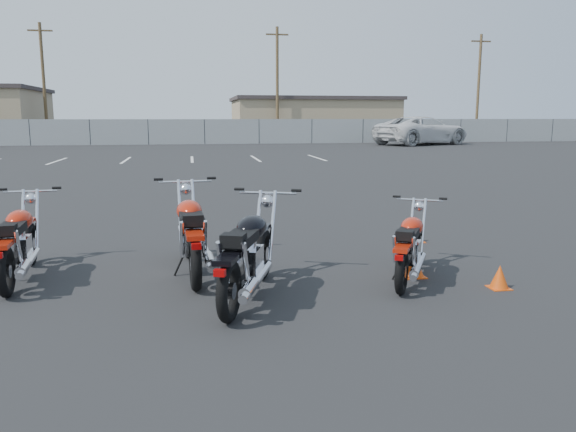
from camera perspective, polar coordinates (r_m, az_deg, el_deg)
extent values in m
plane|color=black|center=(7.10, -0.77, -6.06)|extent=(120.00, 120.00, 0.00)
torus|color=black|center=(8.29, -24.72, -2.54)|extent=(0.15, 0.60, 0.59)
cylinder|color=silver|center=(8.29, -24.72, -2.54)|extent=(0.11, 0.16, 0.16)
torus|color=black|center=(6.93, -26.76, -5.04)|extent=(0.15, 0.60, 0.59)
cylinder|color=silver|center=(6.93, -26.76, -5.04)|extent=(0.11, 0.16, 0.16)
cube|color=black|center=(7.59, -25.67, -3.39)|extent=(0.18, 1.04, 0.06)
cube|color=silver|center=(7.54, -25.77, -3.04)|extent=(0.30, 0.39, 0.29)
cylinder|color=silver|center=(7.50, -25.88, -1.72)|extent=(0.22, 0.26, 0.26)
ellipsoid|color=#B31F0B|center=(7.69, -25.63, -0.39)|extent=(0.34, 0.59, 0.25)
cube|color=black|center=(7.24, -26.32, -1.20)|extent=(0.30, 0.56, 0.10)
cube|color=black|center=(7.00, -26.75, -1.26)|extent=(0.23, 0.19, 0.12)
cube|color=#B31F0B|center=(6.84, -27.00, -2.57)|extent=(0.21, 0.43, 0.05)
cube|color=#B31F0B|center=(8.23, -24.88, -0.44)|extent=(0.15, 0.34, 0.04)
cylinder|color=silver|center=(6.99, -25.72, -2.76)|extent=(0.06, 0.18, 0.39)
cylinder|color=silver|center=(7.30, -24.86, -4.33)|extent=(0.17, 1.09, 0.13)
cylinder|color=silver|center=(6.99, -25.32, -4.79)|extent=(0.15, 0.36, 0.13)
cylinder|color=silver|center=(8.33, -24.14, -0.24)|extent=(0.07, 0.39, 0.77)
cylinder|color=silver|center=(8.36, -25.33, -0.29)|extent=(0.07, 0.39, 0.77)
sphere|color=silver|center=(8.46, -24.68, 1.62)|extent=(0.17, 0.17, 0.16)
cylinder|color=silver|center=(8.46, -24.71, 2.30)|extent=(0.69, 0.08, 0.03)
cylinder|color=black|center=(8.39, -22.44, 2.66)|extent=(0.12, 0.04, 0.04)
cylinder|color=black|center=(8.51, -27.02, 2.42)|extent=(0.12, 0.04, 0.04)
cylinder|color=black|center=(7.57, -26.73, -4.97)|extent=(0.16, 0.04, 0.29)
torus|color=black|center=(6.90, -2.55, -3.84)|extent=(0.32, 0.63, 0.63)
cylinder|color=silver|center=(6.90, -2.55, -3.84)|extent=(0.16, 0.19, 0.17)
torus|color=black|center=(5.48, -6.00, -7.57)|extent=(0.32, 0.63, 0.63)
cylinder|color=silver|center=(5.48, -6.00, -7.57)|extent=(0.16, 0.19, 0.17)
cube|color=black|center=(6.18, -4.08, -5.12)|extent=(0.47, 1.07, 0.06)
cube|color=silver|center=(6.11, -4.21, -4.68)|extent=(0.41, 0.47, 0.31)
cylinder|color=silver|center=(6.06, -4.23, -2.96)|extent=(0.29, 0.32, 0.28)
ellipsoid|color=black|center=(6.26, -3.71, -1.17)|extent=(0.51, 0.68, 0.27)
cube|color=black|center=(5.79, -4.87, -2.32)|extent=(0.45, 0.63, 0.10)
cube|color=black|center=(5.54, -5.57, -2.47)|extent=(0.28, 0.25, 0.13)
cube|color=black|center=(5.37, -6.12, -4.29)|extent=(0.33, 0.48, 0.05)
cube|color=black|center=(6.83, -2.58, -1.16)|extent=(0.25, 0.38, 0.04)
cylinder|color=silver|center=(5.53, -4.35, -4.59)|extent=(0.11, 0.20, 0.41)
cylinder|color=silver|center=(5.59, -6.85, -4.46)|extent=(0.11, 0.20, 0.41)
cylinder|color=silver|center=(5.86, -3.22, -6.58)|extent=(0.48, 1.12, 0.13)
cylinder|color=silver|center=(5.54, -4.01, -7.34)|extent=(0.24, 0.39, 0.14)
cylinder|color=silver|center=(6.93, -1.59, -0.94)|extent=(0.18, 0.41, 0.82)
cylinder|color=silver|center=(6.97, -3.11, -0.89)|extent=(0.18, 0.41, 0.82)
sphere|color=silver|center=(7.06, -2.08, 1.50)|extent=(0.21, 0.21, 0.17)
cylinder|color=silver|center=(7.07, -2.05, 2.37)|extent=(0.70, 0.28, 0.03)
cylinder|color=black|center=(6.98, 0.86, 2.62)|extent=(0.13, 0.08, 0.04)
cylinder|color=black|center=(7.13, -4.97, 2.74)|extent=(0.13, 0.08, 0.04)
cylinder|color=black|center=(6.17, -5.62, -7.08)|extent=(0.16, 0.08, 0.31)
cube|color=#990505|center=(5.14, -6.95, -5.76)|extent=(0.12, 0.09, 0.06)
torus|color=black|center=(8.01, -10.13, -1.98)|extent=(0.15, 0.65, 0.64)
cylinder|color=silver|center=(8.01, -10.13, -1.98)|extent=(0.12, 0.18, 0.17)
torus|color=black|center=(6.50, -9.41, -4.77)|extent=(0.15, 0.65, 0.64)
cylinder|color=silver|center=(6.50, -9.41, -4.77)|extent=(0.12, 0.18, 0.17)
cube|color=black|center=(7.24, -9.82, -2.90)|extent=(0.17, 1.13, 0.06)
cube|color=silver|center=(7.18, -9.81, -2.49)|extent=(0.32, 0.42, 0.32)
cylinder|color=silver|center=(7.14, -9.85, -0.98)|extent=(0.23, 0.28, 0.28)
ellipsoid|color=#B31F0B|center=(7.35, -10.00, 0.53)|extent=(0.36, 0.64, 0.27)
cube|color=black|center=(6.85, -9.76, -0.34)|extent=(0.31, 0.60, 0.11)
cube|color=black|center=(6.58, -9.63, -0.38)|extent=(0.25, 0.21, 0.13)
cube|color=#B31F0B|center=(6.40, -9.48, -1.89)|extent=(0.22, 0.46, 0.05)
cube|color=#B31F0B|center=(7.95, -10.20, 0.41)|extent=(0.16, 0.37, 0.04)
cylinder|color=silver|center=(6.60, -8.45, -2.12)|extent=(0.06, 0.20, 0.42)
cylinder|color=silver|center=(6.59, -10.68, -2.21)|extent=(0.06, 0.20, 0.42)
cylinder|color=silver|center=(6.96, -8.23, -3.94)|extent=(0.16, 1.19, 0.14)
cylinder|color=silver|center=(6.62, -7.99, -4.46)|extent=(0.15, 0.39, 0.14)
cylinder|color=silver|center=(8.08, -9.56, 0.62)|extent=(0.07, 0.43, 0.85)
cylinder|color=silver|center=(8.07, -10.93, 0.57)|extent=(0.07, 0.43, 0.85)
sphere|color=silver|center=(8.20, -10.37, 2.70)|extent=(0.18, 0.18, 0.17)
cylinder|color=silver|center=(8.21, -10.40, 3.46)|extent=(0.75, 0.07, 0.03)
cylinder|color=black|center=(8.21, -7.78, 3.84)|extent=(0.13, 0.05, 0.04)
cylinder|color=black|center=(8.18, -13.03, 3.65)|extent=(0.13, 0.05, 0.04)
cylinder|color=black|center=(7.18, -10.92, -4.72)|extent=(0.17, 0.03, 0.32)
cube|color=#990505|center=(6.14, -9.30, -3.06)|extent=(0.11, 0.07, 0.06)
torus|color=black|center=(7.64, 12.83, -3.10)|extent=(0.34, 0.51, 0.53)
cylinder|color=silver|center=(7.64, 12.83, -3.10)|extent=(0.15, 0.17, 0.14)
torus|color=black|center=(6.42, 11.47, -5.57)|extent=(0.34, 0.51, 0.53)
cylinder|color=silver|center=(6.42, 11.47, -5.57)|extent=(0.15, 0.17, 0.14)
cube|color=black|center=(7.02, 12.22, -3.95)|extent=(0.53, 0.85, 0.05)
cube|color=silver|center=(6.96, 12.19, -3.61)|extent=(0.38, 0.41, 0.26)
cylinder|color=silver|center=(6.93, 12.24, -2.34)|extent=(0.26, 0.28, 0.23)
ellipsoid|color=#B31F0B|center=(7.10, 12.49, -1.04)|extent=(0.48, 0.58, 0.22)
cube|color=black|center=(6.69, 12.03, -1.85)|extent=(0.44, 0.53, 0.09)
cube|color=black|center=(6.47, 11.78, -1.92)|extent=(0.25, 0.23, 0.11)
cube|color=#B31F0B|center=(6.33, 11.54, -3.20)|extent=(0.32, 0.40, 0.04)
cube|color=#B31F0B|center=(7.58, 12.91, -1.07)|extent=(0.25, 0.32, 0.04)
cylinder|color=silver|center=(6.48, 12.63, -3.46)|extent=(0.12, 0.16, 0.34)
cylinder|color=silver|center=(6.50, 10.78, -3.34)|extent=(0.12, 0.16, 0.34)
cylinder|color=silver|center=(6.76, 13.10, -4.98)|extent=(0.54, 0.88, 0.11)
cylinder|color=silver|center=(6.49, 12.82, -5.45)|extent=(0.24, 0.32, 0.12)
cylinder|color=silver|center=(7.68, 13.59, -0.93)|extent=(0.21, 0.32, 0.69)
cylinder|color=silver|center=(7.70, 12.42, -0.86)|extent=(0.21, 0.32, 0.69)
sphere|color=silver|center=(7.79, 13.19, 0.94)|extent=(0.19, 0.19, 0.14)
cylinder|color=silver|center=(7.79, 13.23, 1.60)|extent=(0.55, 0.32, 0.03)
cylinder|color=black|center=(7.74, 15.48, 1.71)|extent=(0.11, 0.08, 0.03)
cylinder|color=black|center=(7.81, 10.98, 1.96)|extent=(0.11, 0.08, 0.03)
cylinder|color=black|center=(6.99, 11.08, -5.38)|extent=(0.13, 0.09, 0.26)
cube|color=#990505|center=(6.12, 11.22, -4.19)|extent=(0.10, 0.09, 0.05)
cone|color=#DF490B|center=(9.17, 12.93, -1.66)|extent=(0.22, 0.22, 0.28)
cube|color=#DF490B|center=(9.20, 12.89, -2.54)|extent=(0.24, 0.24, 0.01)
cone|color=#DF490B|center=(6.99, 20.70, -5.76)|extent=(0.21, 0.21, 0.27)
cube|color=#DF490B|center=(7.03, 20.63, -6.84)|extent=(0.23, 0.23, 0.01)
cone|color=#DF490B|center=(7.18, 12.68, -4.74)|extent=(0.25, 0.25, 0.31)
cube|color=#DF490B|center=(7.22, 12.63, -5.97)|extent=(0.27, 0.27, 0.01)
cube|color=gray|center=(41.76, -8.48, 8.47)|extent=(80.00, 0.04, 1.80)
cylinder|color=black|center=(43.15, -24.76, 7.72)|extent=(0.06, 0.06, 1.80)
cylinder|color=black|center=(42.32, -19.48, 8.03)|extent=(0.06, 0.06, 1.80)
cylinder|color=black|center=(41.85, -14.02, 8.29)|extent=(0.06, 0.06, 1.80)
cylinder|color=black|center=(41.76, -8.48, 8.47)|extent=(0.06, 0.06, 1.80)
cylinder|color=black|center=(42.05, -2.96, 8.58)|extent=(0.06, 0.06, 1.80)
cylinder|color=black|center=(42.72, 2.43, 8.60)|extent=(0.06, 0.06, 1.80)
cylinder|color=black|center=(43.74, 7.62, 8.56)|extent=(0.06, 0.06, 1.80)
cylinder|color=black|center=(45.10, 12.53, 8.45)|extent=(0.06, 0.06, 1.80)
cylinder|color=black|center=(46.76, 17.11, 8.30)|extent=(0.06, 0.06, 1.80)
cylinder|color=black|center=(48.70, 21.36, 8.11)|extent=(0.06, 0.06, 1.80)
cylinder|color=black|center=(50.87, 25.25, 7.90)|extent=(0.06, 0.06, 1.80)
cube|color=#998562|center=(51.93, 2.49, 9.74)|extent=(14.00, 9.00, 3.40)
cube|color=#3A3231|center=(51.95, 2.50, 11.78)|extent=(14.40, 9.40, 0.30)
cylinder|color=#4E3B24|center=(48.06, -23.55, 12.25)|extent=(0.24, 0.24, 9.00)
cube|color=#4E3B24|center=(48.42, -23.89, 16.85)|extent=(1.80, 0.12, 0.12)
cylinder|color=#4E3B24|center=(46.34, -1.09, 13.18)|extent=(0.24, 0.24, 9.00)
cube|color=#4E3B24|center=(46.72, -1.11, 17.96)|extent=(1.80, 0.12, 0.12)
cylinder|color=#4E3B24|center=(53.09, 18.78, 12.26)|extent=(0.24, 0.24, 9.00)
cube|color=#4E3B24|center=(53.42, 19.02, 16.43)|extent=(1.80, 0.12, 0.12)
cube|color=silver|center=(27.45, -22.40, 5.19)|extent=(0.12, 4.00, 0.01)
cube|color=silver|center=(26.96, -16.14, 5.47)|extent=(0.12, 4.00, 0.01)
cube|color=silver|center=(26.80, -9.72, 5.70)|extent=(0.12, 4.00, 0.01)
cube|color=silver|center=(26.98, -3.31, 5.85)|extent=(0.12, 4.00, 0.01)
cube|color=silver|center=(27.48, 2.95, 5.93)|extent=(0.12, 4.00, 0.01)
imported|color=silver|center=(41.60, 13.47, 9.25)|extent=(6.39, 8.99, 3.17)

